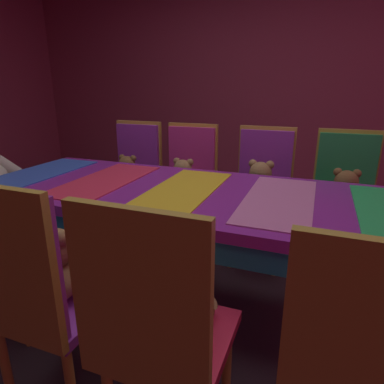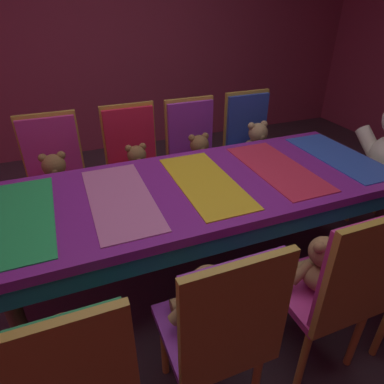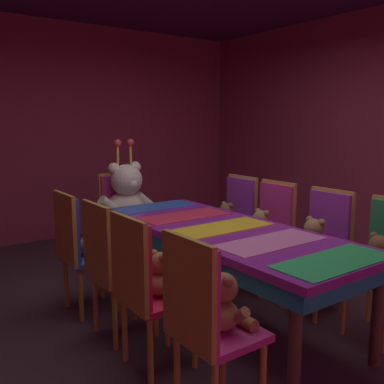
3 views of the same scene
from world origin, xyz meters
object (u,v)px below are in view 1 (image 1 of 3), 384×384
teddy_right_0 (344,195)px  chair_right_2 (189,174)px  teddy_right_1 (259,186)px  chair_left_0 (367,374)px  chair_left_1 (153,322)px  teddy_left_2 (59,268)px  chair_left_2 (30,285)px  chair_right_1 (263,181)px  banquet_table (184,204)px  teddy_left_1 (173,299)px  teddy_right_2 (183,180)px  teddy_right_3 (127,175)px  chair_right_3 (136,169)px  teddy_left_0 (361,335)px  chair_right_0 (343,188)px

teddy_right_0 → chair_right_2: (0.12, 1.13, 0.01)m
teddy_right_1 → chair_right_2: chair_right_2 is taller
chair_left_0 → teddy_right_1: (1.51, 0.53, -0.00)m
chair_left_1 → teddy_left_2: chair_left_1 is taller
chair_left_2 → teddy_left_2: 0.15m
chair_left_2 → chair_right_1: (1.66, -0.54, 0.00)m
chair_left_1 → chair_right_1: bearing=-1.6°
chair_left_1 → chair_left_2: bearing=88.2°
banquet_table → chair_left_2: (-0.82, 0.25, -0.06)m
teddy_left_1 → teddy_right_2: 1.48m
chair_right_1 → teddy_right_3: bearing=-82.3°
banquet_table → chair_right_3: (0.84, 0.78, -0.06)m
teddy_left_0 → chair_right_0: (1.53, -0.02, 0.00)m
teddy_left_0 → chair_left_1: chair_left_1 is taller
teddy_right_1 → chair_right_0: bearing=106.6°
teddy_left_1 → teddy_right_1: size_ratio=0.89×
teddy_right_0 → chair_right_0: bearing=180.0°
teddy_left_2 → banquet_table: bearing=-20.5°
teddy_right_1 → chair_right_3: chair_right_3 is taller
teddy_left_1 → teddy_right_0: size_ratio=0.94×
teddy_right_1 → chair_right_2: bearing=-103.2°
chair_left_2 → chair_right_2: size_ratio=1.00×
teddy_right_2 → chair_right_3: 0.51m
chair_right_0 → teddy_right_2: bearing=-81.4°
banquet_table → chair_right_1: size_ratio=2.36×
chair_left_0 → teddy_left_1: (0.13, 0.57, -0.02)m
chair_left_2 → chair_right_3: same height
teddy_left_1 → chair_right_1: bearing=-1.7°
banquet_table → chair_left_2: size_ratio=2.36×
chair_left_1 → chair_right_0: same height
chair_left_0 → chair_left_2: size_ratio=1.00×
teddy_right_0 → teddy_right_3: bearing=-89.4°
teddy_right_0 → chair_left_2: bearing=-35.4°
teddy_left_1 → chair_right_1: (1.53, -0.05, 0.02)m
teddy_right_2 → chair_left_1: bearing=19.4°
banquet_table → teddy_right_2: 0.75m
teddy_left_0 → chair_right_2: size_ratio=0.34×
chair_left_2 → teddy_right_3: size_ratio=3.35×
chair_right_2 → chair_right_3: same height
chair_left_1 → chair_left_2: (0.02, 0.49, 0.00)m
teddy_right_0 → chair_right_2: chair_right_2 is taller
teddy_right_0 → teddy_right_2: (-0.03, 1.13, -0.00)m
teddy_left_0 → teddy_right_0: size_ratio=1.05×
chair_left_0 → teddy_left_1: size_ratio=3.29×
teddy_left_0 → teddy_left_1: (-0.02, 0.57, -0.01)m
chair_left_2 → chair_right_1: size_ratio=1.00×
teddy_right_0 → teddy_right_2: teddy_right_0 is taller
chair_left_1 → teddy_right_2: size_ratio=3.23×
teddy_left_0 → chair_right_1: (1.51, 0.53, 0.00)m
chair_left_2 → chair_right_3: (1.66, 0.53, 0.00)m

